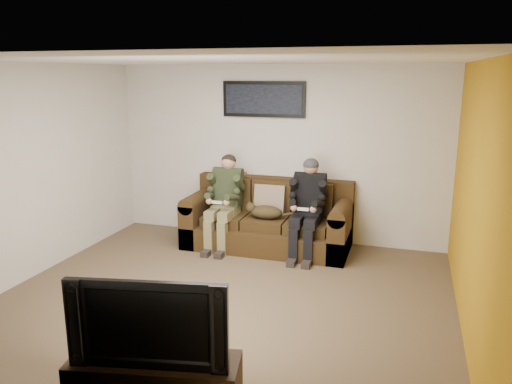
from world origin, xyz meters
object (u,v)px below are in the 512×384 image
(cat, at_px, (265,212))
(framed_poster, at_px, (264,99))
(person_right, at_px, (308,202))
(sofa, at_px, (269,221))
(television, at_px, (152,318))
(person_left, at_px, (225,196))
(tv_stand, at_px, (155,383))

(cat, bearing_deg, framed_poster, 108.47)
(person_right, xyz_separation_m, cat, (-0.61, -0.02, -0.19))
(sofa, relative_size, cat, 3.57)
(sofa, relative_size, framed_poster, 1.88)
(framed_poster, relative_size, television, 1.07)
(framed_poster, bearing_deg, person_right, -35.67)
(person_left, height_order, framed_poster, framed_poster)
(sofa, relative_size, tv_stand, 1.84)
(framed_poster, bearing_deg, cat, -71.53)
(framed_poster, bearing_deg, sofa, -62.36)
(person_left, bearing_deg, person_right, 0.02)
(sofa, height_order, person_left, person_left)
(framed_poster, bearing_deg, person_left, -125.08)
(sofa, xyz_separation_m, person_right, (0.61, -0.20, 0.39))
(framed_poster, height_order, tv_stand, framed_poster)
(person_left, distance_m, television, 3.67)
(sofa, xyz_separation_m, cat, (0.00, -0.22, 0.21))
(person_right, height_order, cat, person_right)
(sofa, height_order, television, television)
(cat, xyz_separation_m, tv_stand, (0.19, -3.56, -0.37))
(cat, height_order, framed_poster, framed_poster)
(person_left, xyz_separation_m, framed_poster, (0.41, 0.58, 1.35))
(person_right, distance_m, cat, 0.63)
(cat, relative_size, television, 0.56)
(television, bearing_deg, cat, 81.70)
(person_right, bearing_deg, person_left, -179.98)
(person_left, distance_m, framed_poster, 1.52)
(tv_stand, bearing_deg, person_right, 72.03)
(sofa, distance_m, tv_stand, 3.79)
(television, bearing_deg, sofa, 81.54)
(framed_poster, height_order, television, framed_poster)
(sofa, xyz_separation_m, framed_poster, (-0.20, 0.38, 1.74))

